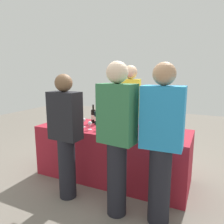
# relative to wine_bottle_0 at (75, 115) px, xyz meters

# --- Properties ---
(ground_plane) EXTENTS (12.00, 12.00, 0.00)m
(ground_plane) POSITION_rel_wine_bottle_0_xyz_m (0.76, -0.15, -0.92)
(ground_plane) COLOR slate
(tasting_table) EXTENTS (2.31, 0.83, 0.80)m
(tasting_table) POSITION_rel_wine_bottle_0_xyz_m (0.76, -0.15, -0.52)
(tasting_table) COLOR maroon
(tasting_table) RESTS_ON ground_plane
(wine_bottle_0) EXTENTS (0.07, 0.07, 0.32)m
(wine_bottle_0) POSITION_rel_wine_bottle_0_xyz_m (0.00, 0.00, 0.00)
(wine_bottle_0) COLOR black
(wine_bottle_0) RESTS_ON tasting_table
(wine_bottle_1) EXTENTS (0.08, 0.08, 0.31)m
(wine_bottle_1) POSITION_rel_wine_bottle_0_xyz_m (0.33, 0.04, -0.00)
(wine_bottle_1) COLOR black
(wine_bottle_1) RESTS_ON tasting_table
(wine_bottle_2) EXTENTS (0.08, 0.08, 0.30)m
(wine_bottle_2) POSITION_rel_wine_bottle_0_xyz_m (0.43, -0.03, -0.01)
(wine_bottle_2) COLOR black
(wine_bottle_2) RESTS_ON tasting_table
(wine_bottle_3) EXTENTS (0.07, 0.07, 0.33)m
(wine_bottle_3) POSITION_rel_wine_bottle_0_xyz_m (0.55, 0.05, 0.00)
(wine_bottle_3) COLOR black
(wine_bottle_3) RESTS_ON tasting_table
(wine_bottle_4) EXTENTS (0.08, 0.08, 0.30)m
(wine_bottle_4) POSITION_rel_wine_bottle_0_xyz_m (0.84, -0.02, -0.01)
(wine_bottle_4) COLOR black
(wine_bottle_4) RESTS_ON tasting_table
(wine_bottle_5) EXTENTS (0.07, 0.07, 0.33)m
(wine_bottle_5) POSITION_rel_wine_bottle_0_xyz_m (1.00, -0.01, 0.01)
(wine_bottle_5) COLOR black
(wine_bottle_5) RESTS_ON tasting_table
(wine_bottle_6) EXTENTS (0.07, 0.07, 0.31)m
(wine_bottle_6) POSITION_rel_wine_bottle_0_xyz_m (1.57, 0.01, -0.01)
(wine_bottle_6) COLOR black
(wine_bottle_6) RESTS_ON tasting_table
(wine_glass_0) EXTENTS (0.07, 0.07, 0.13)m
(wine_glass_0) POSITION_rel_wine_bottle_0_xyz_m (0.19, -0.28, -0.02)
(wine_glass_0) COLOR silver
(wine_glass_0) RESTS_ON tasting_table
(wine_glass_1) EXTENTS (0.07, 0.07, 0.15)m
(wine_glass_1) POSITION_rel_wine_bottle_0_xyz_m (0.33, -0.28, -0.01)
(wine_glass_1) COLOR silver
(wine_glass_1) RESTS_ON tasting_table
(wine_glass_2) EXTENTS (0.06, 0.06, 0.13)m
(wine_glass_2) POSITION_rel_wine_bottle_0_xyz_m (0.51, -0.37, -0.03)
(wine_glass_2) COLOR silver
(wine_glass_2) RESTS_ON tasting_table
(wine_glass_3) EXTENTS (0.06, 0.06, 0.13)m
(wine_glass_3) POSITION_rel_wine_bottle_0_xyz_m (0.64, -0.34, -0.03)
(wine_glass_3) COLOR silver
(wine_glass_3) RESTS_ON tasting_table
(wine_glass_4) EXTENTS (0.06, 0.06, 0.14)m
(wine_glass_4) POSITION_rel_wine_bottle_0_xyz_m (1.50, -0.34, -0.02)
(wine_glass_4) COLOR silver
(wine_glass_4) RESTS_ON tasting_table
(server_pouring) EXTENTS (0.37, 0.24, 1.76)m
(server_pouring) POSITION_rel_wine_bottle_0_xyz_m (0.81, 0.50, 0.07)
(server_pouring) COLOR brown
(server_pouring) RESTS_ON ground_plane
(guest_0) EXTENTS (0.41, 0.24, 1.62)m
(guest_0) POSITION_rel_wine_bottle_0_xyz_m (0.45, -0.88, -0.04)
(guest_0) COLOR black
(guest_0) RESTS_ON ground_plane
(guest_1) EXTENTS (0.43, 0.28, 1.75)m
(guest_1) POSITION_rel_wine_bottle_0_xyz_m (1.18, -0.93, 0.04)
(guest_1) COLOR black
(guest_1) RESTS_ON ground_plane
(guest_2) EXTENTS (0.44, 0.25, 1.74)m
(guest_2) POSITION_rel_wine_bottle_0_xyz_m (1.66, -0.86, 0.02)
(guest_2) COLOR black
(guest_2) RESTS_ON ground_plane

